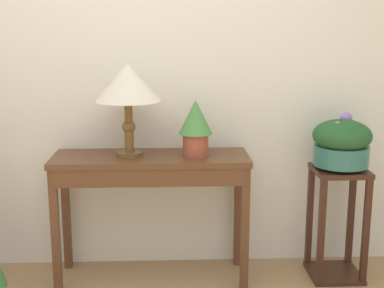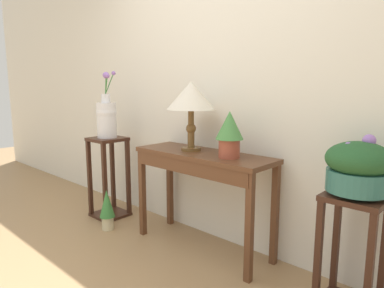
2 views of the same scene
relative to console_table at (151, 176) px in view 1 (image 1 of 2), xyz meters
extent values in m
cube|color=silver|center=(-0.01, 0.31, 0.75)|extent=(9.00, 0.10, 2.80)
cube|color=#56331E|center=(0.00, 0.02, 0.10)|extent=(1.14, 0.39, 0.03)
cube|color=#56331E|center=(0.00, -0.15, 0.03)|extent=(1.08, 0.03, 0.10)
cube|color=#56331E|center=(-0.54, -0.14, -0.28)|extent=(0.04, 0.04, 0.74)
cube|color=#56331E|center=(0.54, -0.14, -0.28)|extent=(0.04, 0.04, 0.74)
cube|color=#56331E|center=(-0.54, 0.18, -0.28)|extent=(0.04, 0.04, 0.74)
cube|color=#56331E|center=(0.54, 0.18, -0.28)|extent=(0.04, 0.04, 0.74)
cylinder|color=brown|center=(-0.12, 0.02, 0.13)|extent=(0.15, 0.15, 0.02)
cylinder|color=brown|center=(-0.12, 0.02, 0.22)|extent=(0.05, 0.05, 0.15)
sphere|color=brown|center=(-0.12, 0.02, 0.29)|extent=(0.08, 0.08, 0.08)
cylinder|color=brown|center=(-0.12, 0.02, 0.37)|extent=(0.05, 0.05, 0.15)
cone|color=beige|center=(-0.12, 0.02, 0.55)|extent=(0.38, 0.38, 0.21)
cylinder|color=#9E4733|center=(0.26, 0.01, 0.19)|extent=(0.15, 0.15, 0.13)
cone|color=#478442|center=(0.26, 0.01, 0.35)|extent=(0.19, 0.19, 0.20)
cube|color=#381E14|center=(1.12, 0.00, 0.02)|extent=(0.31, 0.31, 0.03)
cube|color=#381E14|center=(1.12, 0.00, -0.64)|extent=(0.31, 0.31, 0.03)
cube|color=#381E14|center=(0.99, -0.13, -0.31)|extent=(0.04, 0.04, 0.63)
cube|color=#381E14|center=(1.25, -0.13, -0.31)|extent=(0.04, 0.04, 0.63)
cube|color=#381E14|center=(0.99, 0.13, -0.31)|extent=(0.04, 0.04, 0.63)
cube|color=#381E14|center=(1.25, 0.13, -0.31)|extent=(0.04, 0.04, 0.63)
cylinder|color=#2D665B|center=(1.12, 0.00, 0.05)|extent=(0.14, 0.14, 0.02)
cylinder|color=#2D665B|center=(1.12, 0.00, 0.11)|extent=(0.32, 0.32, 0.12)
ellipsoid|color=#235128|center=(1.12, 0.00, 0.23)|extent=(0.34, 0.34, 0.19)
cylinder|color=#235128|center=(1.13, -0.02, 0.23)|extent=(0.04, 0.05, 0.12)
sphere|color=#996BC1|center=(1.15, -0.04, 0.29)|extent=(0.06, 0.06, 0.06)
cylinder|color=#235128|center=(1.13, 0.02, 0.25)|extent=(0.04, 0.05, 0.16)
sphere|color=#996BC1|center=(1.15, 0.04, 0.33)|extent=(0.07, 0.07, 0.07)
cylinder|color=#235128|center=(1.10, -0.02, 0.24)|extent=(0.06, 0.05, 0.13)
sphere|color=#996BC1|center=(1.07, -0.04, 0.30)|extent=(0.04, 0.04, 0.04)
camera|label=1|loc=(0.12, -3.00, 0.85)|focal=49.77mm
camera|label=2|loc=(1.69, -1.91, 0.61)|focal=32.19mm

